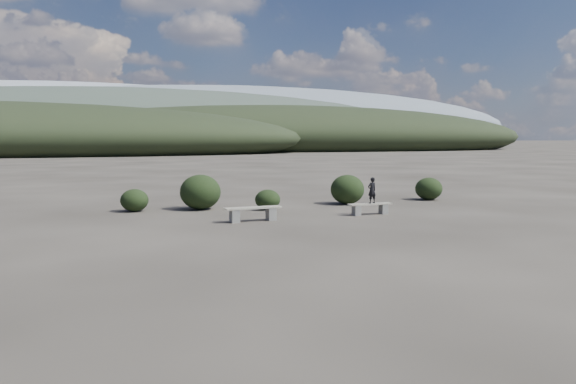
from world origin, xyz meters
name	(u,v)px	position (x,y,z in m)	size (l,w,h in m)	color
ground	(359,249)	(0.00, 0.00, 0.00)	(1200.00, 1200.00, 0.00)	#2A2520
bench_left	(253,213)	(-1.32, 5.24, 0.29)	(1.91, 0.55, 0.47)	slate
bench_right	(370,208)	(3.01, 5.52, 0.24)	(1.62, 0.41, 0.40)	slate
seated_person	(372,190)	(3.08, 5.52, 0.86)	(0.34, 0.22, 0.92)	black
shrub_a	(134,200)	(-4.86, 9.00, 0.42)	(1.02, 1.02, 0.83)	black
shrub_b	(200,192)	(-2.44, 8.88, 0.66)	(1.55, 1.55, 1.33)	black
shrub_c	(268,200)	(-0.04, 7.99, 0.38)	(0.96, 0.96, 0.77)	black
shrub_d	(347,189)	(3.57, 8.74, 0.60)	(1.38, 1.38, 1.21)	black
shrub_e	(429,189)	(7.64, 9.12, 0.49)	(1.18, 1.18, 0.98)	black
mountain_ridges	(102,125)	(-7.48, 339.06, 10.84)	(500.00, 400.00, 56.00)	black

